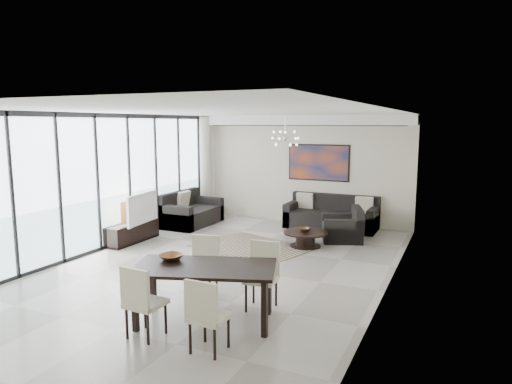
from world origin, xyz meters
The scene contains 20 objects.
room_shell centered at (0.46, 0.00, 1.45)m, with size 6.00×9.00×2.90m.
window_wall centered at (-2.86, 0.00, 1.47)m, with size 0.37×8.95×2.90m.
soffit centered at (0.00, 4.30, 2.77)m, with size 5.98×0.40×0.26m, color white.
painting centered at (0.50, 4.47, 1.65)m, with size 1.68×0.04×0.98m, color #B44619.
chandelier centered at (0.30, 2.50, 2.35)m, with size 0.66×0.66×0.71m.
rug centered at (-0.07, 1.48, 0.01)m, with size 2.29×1.76×0.01m, color black.
coffee_table centered at (0.96, 2.07, 0.19)m, with size 0.97×0.97×0.34m.
bowl_coffee centered at (0.93, 2.09, 0.38)m, with size 0.24×0.24×0.08m, color brown.
sofa_main centered at (1.00, 4.07, 0.29)m, with size 2.32×0.95×0.84m.
loveseat centered at (-2.55, 2.90, 0.30)m, with size 0.99×1.77×0.88m.
armchair centered at (1.59, 2.96, 0.27)m, with size 1.14×1.17×0.78m.
side_table centered at (-2.65, 4.03, 0.36)m, with size 0.39×0.39×0.53m.
tv_console centered at (-2.76, 0.81, 0.23)m, with size 0.41×1.45×0.45m, color black.
television centered at (-2.60, 0.83, 0.79)m, with size 1.19×0.16×0.69m, color gray.
dining_table centered at (0.95, -2.17, 0.70)m, with size 2.10×1.51×0.79m.
dining_chair_sw centered at (0.48, -2.93, 0.54)m, with size 0.46×0.46×0.94m.
dining_chair_se centered at (1.41, -2.93, 0.52)m, with size 0.42×0.42×0.92m.
dining_chair_nw centered at (0.46, -1.38, 0.55)m, with size 0.53×0.53×0.96m.
dining_chair_ne centered at (1.45, -1.36, 0.56)m, with size 0.50×0.50×0.97m.
bowl_dining centered at (0.38, -2.12, 0.83)m, with size 0.33×0.33×0.08m, color brown.
Camera 1 is at (4.03, -7.24, 2.68)m, focal length 32.00 mm.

